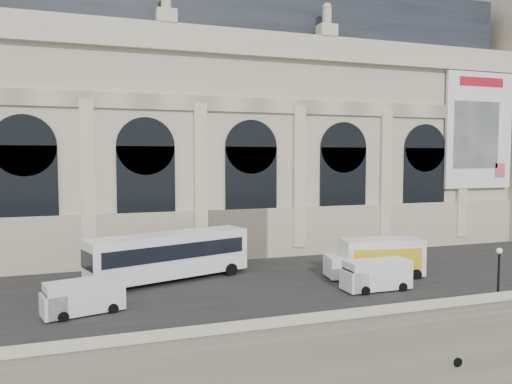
# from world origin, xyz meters

# --- Properties ---
(quay) EXTENTS (160.00, 70.00, 6.00)m
(quay) POSITION_xyz_m (0.00, 35.00, 3.00)
(quay) COLOR gray
(quay) RESTS_ON ground
(street) EXTENTS (160.00, 24.00, 0.06)m
(street) POSITION_xyz_m (0.00, 14.00, 6.03)
(street) COLOR #2D2D2D
(street) RESTS_ON quay
(parapet) EXTENTS (160.00, 1.40, 1.21)m
(parapet) POSITION_xyz_m (0.00, 0.60, 6.62)
(parapet) COLOR gray
(parapet) RESTS_ON quay
(museum) EXTENTS (69.00, 18.70, 29.10)m
(museum) POSITION_xyz_m (-5.98, 30.86, 19.72)
(museum) COLOR beige
(museum) RESTS_ON quay
(clock_pavilion) EXTENTS (13.00, 14.72, 36.70)m
(clock_pavilion) POSITION_xyz_m (34.00, 27.93, 23.42)
(clock_pavilion) COLOR beige
(clock_pavilion) RESTS_ON quay
(bus_left) EXTENTS (13.47, 6.64, 3.91)m
(bus_left) POSITION_xyz_m (-12.91, 15.69, 8.19)
(bus_left) COLOR white
(bus_left) RESTS_ON quay
(van_b) EXTENTS (5.26, 3.05, 2.20)m
(van_b) POSITION_xyz_m (-19.68, 9.03, 7.13)
(van_b) COLOR silver
(van_b) RESTS_ON quay
(van_c) EXTENTS (5.18, 2.18, 2.30)m
(van_c) POSITION_xyz_m (1.11, 8.04, 7.18)
(van_c) COLOR white
(van_c) RESTS_ON quay
(box_truck) EXTENTS (8.32, 3.88, 3.23)m
(box_truck) POSITION_xyz_m (3.57, 11.57, 7.63)
(box_truck) COLOR white
(box_truck) RESTS_ON quay
(lamp_right) EXTENTS (0.40, 0.40, 3.92)m
(lamp_right) POSITION_xyz_m (7.16, 2.21, 7.95)
(lamp_right) COLOR black
(lamp_right) RESTS_ON quay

